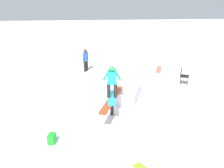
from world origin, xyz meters
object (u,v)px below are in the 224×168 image
at_px(rail_feature, 112,100).
at_px(loose_snowboard_coral, 159,70).
at_px(bystander_blue, 86,59).
at_px(backpack_on_snow, 52,139).
at_px(folding_chair, 183,77).
at_px(main_rider_on_rail, 112,83).

relative_size(rail_feature, loose_snowboard_coral, 1.79).
height_order(bystander_blue, loose_snowboard_coral, bystander_blue).
relative_size(rail_feature, bystander_blue, 1.84).
bearing_deg(rail_feature, backpack_on_snow, -30.16).
distance_m(bystander_blue, folding_chair, 5.84).
distance_m(loose_snowboard_coral, folding_chair, 2.63).
bearing_deg(loose_snowboard_coral, folding_chair, -148.63).
bearing_deg(main_rider_on_rail, folding_chair, 133.01).
height_order(bystander_blue, folding_chair, bystander_blue).
bearing_deg(folding_chair, bystander_blue, 86.31).
bearing_deg(rail_feature, main_rider_on_rail, 0.00).
xyz_separation_m(bystander_blue, folding_chair, (2.57, 5.23, -0.36)).
xyz_separation_m(loose_snowboard_coral, folding_chair, (2.51, 0.68, 0.40)).
relative_size(rail_feature, main_rider_on_rail, 1.77).
bearing_deg(rail_feature, bystander_blue, -148.52).
distance_m(bystander_blue, loose_snowboard_coral, 4.62).
xyz_separation_m(main_rider_on_rail, loose_snowboard_coral, (-5.63, 3.34, -1.40)).
distance_m(loose_snowboard_coral, backpack_on_snow, 9.25).
height_order(rail_feature, main_rider_on_rail, main_rider_on_rail).
bearing_deg(folding_chair, loose_snowboard_coral, 37.60).
bearing_deg(folding_chair, main_rider_on_rail, 150.19).
height_order(rail_feature, bystander_blue, bystander_blue).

